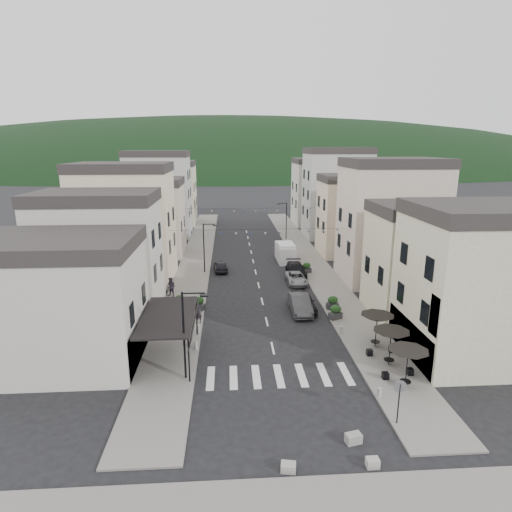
% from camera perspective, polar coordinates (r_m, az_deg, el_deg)
% --- Properties ---
extents(ground, '(700.00, 700.00, 0.00)m').
position_cam_1_polar(ground, '(27.65, 3.58, -17.74)').
color(ground, black).
rests_on(ground, ground).
extents(sidewalk_left, '(4.00, 76.00, 0.12)m').
position_cam_1_polar(sidewalk_left, '(57.27, -7.95, -0.50)').
color(sidewalk_left, slate).
rests_on(sidewalk_left, ground).
extents(sidewalk_right, '(4.00, 76.00, 0.12)m').
position_cam_1_polar(sidewalk_right, '(58.09, 6.96, -0.25)').
color(sidewalk_right, slate).
rests_on(sidewalk_right, ground).
extents(hill_backdrop, '(640.00, 360.00, 70.00)m').
position_cam_1_polar(hill_backdrop, '(323.54, -3.24, 11.87)').
color(hill_backdrop, black).
rests_on(hill_backdrop, ground).
extents(boutique_building, '(12.00, 8.00, 8.00)m').
position_cam_1_polar(boutique_building, '(32.59, -25.90, -6.27)').
color(boutique_building, beige).
rests_on(boutique_building, ground).
extents(bistro_building, '(10.00, 8.00, 10.00)m').
position_cam_1_polar(bistro_building, '(33.85, 28.00, -3.98)').
color(bistro_building, '#BBB594').
rests_on(bistro_building, ground).
extents(boutique_awning, '(3.77, 7.50, 3.28)m').
position_cam_1_polar(boutique_awning, '(30.76, -11.19, -8.00)').
color(boutique_awning, black).
rests_on(boutique_awning, ground).
extents(buildings_row_left, '(10.20, 54.16, 14.00)m').
position_cam_1_polar(buildings_row_left, '(62.58, -14.22, 6.14)').
color(buildings_row_left, beige).
rests_on(buildings_row_left, ground).
extents(buildings_row_right, '(10.20, 54.16, 14.50)m').
position_cam_1_polar(buildings_row_right, '(62.90, 12.69, 6.45)').
color(buildings_row_right, '#BBB594').
rests_on(buildings_row_right, ground).
extents(cafe_terrace, '(2.50, 8.10, 2.53)m').
position_cam_1_polar(cafe_terrace, '(30.77, 17.57, -9.96)').
color(cafe_terrace, black).
rests_on(cafe_terrace, ground).
extents(streetlamp_left_near, '(1.70, 0.56, 6.00)m').
position_cam_1_polar(streetlamp_left_near, '(27.63, -9.06, -9.25)').
color(streetlamp_left_near, black).
rests_on(streetlamp_left_near, ground).
extents(streetlamp_left_far, '(1.70, 0.56, 6.00)m').
position_cam_1_polar(streetlamp_left_far, '(50.48, -6.67, 1.77)').
color(streetlamp_left_far, black).
rests_on(streetlamp_left_far, ground).
extents(streetlamp_right_far, '(1.70, 0.56, 6.00)m').
position_cam_1_polar(streetlamp_right_far, '(68.68, 3.84, 5.22)').
color(streetlamp_right_far, black).
rests_on(streetlamp_right_far, ground).
extents(traffic_sign, '(0.70, 0.07, 2.70)m').
position_cam_1_polar(traffic_sign, '(25.14, 18.58, -16.98)').
color(traffic_sign, black).
rests_on(traffic_sign, ground).
extents(bollards, '(11.66, 10.26, 0.60)m').
position_cam_1_polar(bollards, '(32.22, 2.34, -11.91)').
color(bollards, gray).
rests_on(bollards, ground).
extents(bunting_near, '(19.00, 0.28, 0.62)m').
position_cam_1_polar(bunting_near, '(46.20, 0.26, 3.16)').
color(bunting_near, black).
rests_on(bunting_near, ground).
extents(bunting_far, '(19.00, 0.28, 0.62)m').
position_cam_1_polar(bunting_far, '(61.94, -0.77, 6.06)').
color(bunting_far, black).
rests_on(bunting_far, ground).
extents(parked_car_a, '(2.10, 4.87, 1.64)m').
position_cam_1_polar(parked_car_a, '(39.94, 6.30, -5.99)').
color(parked_car_a, black).
rests_on(parked_car_a, ground).
extents(parked_car_b, '(1.72, 4.84, 1.59)m').
position_cam_1_polar(parked_car_b, '(39.26, 5.88, -6.39)').
color(parked_car_b, '#38373A').
rests_on(parked_car_b, ground).
extents(parked_car_c, '(2.09, 4.43, 1.22)m').
position_cam_1_polar(parked_car_c, '(47.30, 5.37, -2.94)').
color(parked_car_c, gray).
rests_on(parked_car_c, ground).
extents(parked_car_d, '(2.19, 5.18, 1.49)m').
position_cam_1_polar(parked_car_d, '(49.97, 5.36, -1.83)').
color(parked_car_d, black).
rests_on(parked_car_d, ground).
extents(parked_car_e, '(1.90, 4.01, 1.32)m').
position_cam_1_polar(parked_car_e, '(51.79, -4.73, -1.32)').
color(parked_car_e, black).
rests_on(parked_car_e, ground).
extents(delivery_van, '(2.16, 5.26, 2.51)m').
position_cam_1_polar(delivery_van, '(56.17, 3.91, 0.55)').
color(delivery_van, white).
rests_on(delivery_van, ground).
extents(pedestrian_a, '(0.67, 0.55, 1.60)m').
position_cam_1_polar(pedestrian_a, '(36.84, -7.63, -7.68)').
color(pedestrian_a, black).
rests_on(pedestrian_a, sidewalk_left).
extents(pedestrian_b, '(1.18, 1.11, 1.94)m').
position_cam_1_polar(pedestrian_b, '(43.47, -11.25, -4.09)').
color(pedestrian_b, '#23202A').
rests_on(pedestrian_b, sidewalk_left).
extents(concrete_block_a, '(0.90, 0.67, 0.50)m').
position_cam_1_polar(concrete_block_a, '(24.25, 12.86, -22.61)').
color(concrete_block_a, gray).
rests_on(concrete_block_a, ground).
extents(concrete_block_b, '(0.60, 0.45, 0.45)m').
position_cam_1_polar(concrete_block_b, '(23.08, 15.28, -25.06)').
color(concrete_block_b, '#9A9792').
rests_on(concrete_block_b, ground).
extents(concrete_block_c, '(0.78, 0.62, 0.40)m').
position_cam_1_polar(concrete_block_c, '(22.28, 4.33, -26.28)').
color(concrete_block_c, gray).
rests_on(concrete_block_c, ground).
extents(planter_la, '(1.22, 0.96, 1.20)m').
position_cam_1_polar(planter_la, '(39.81, -7.63, -6.28)').
color(planter_la, '#2D2C2F').
rests_on(planter_la, sidewalk_left).
extents(planter_lb, '(1.08, 0.76, 1.09)m').
position_cam_1_polar(planter_lb, '(40.90, -10.11, -5.89)').
color(planter_lb, '#2C2C2F').
rests_on(planter_lb, sidewalk_left).
extents(planter_ra, '(1.10, 0.61, 1.23)m').
position_cam_1_polar(planter_ra, '(40.24, 10.18, -6.14)').
color(planter_ra, '#2A2A2C').
rests_on(planter_ra, sidewalk_right).
extents(planter_rb, '(1.27, 1.02, 1.25)m').
position_cam_1_polar(planter_rb, '(38.06, 10.56, -7.36)').
color(planter_rb, '#2E2E30').
rests_on(planter_rb, sidewalk_right).
extents(planter_rc, '(1.23, 0.98, 1.21)m').
position_cam_1_polar(planter_rc, '(51.02, 6.76, -1.57)').
color(planter_rc, '#2D2D30').
rests_on(planter_rc, sidewalk_right).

